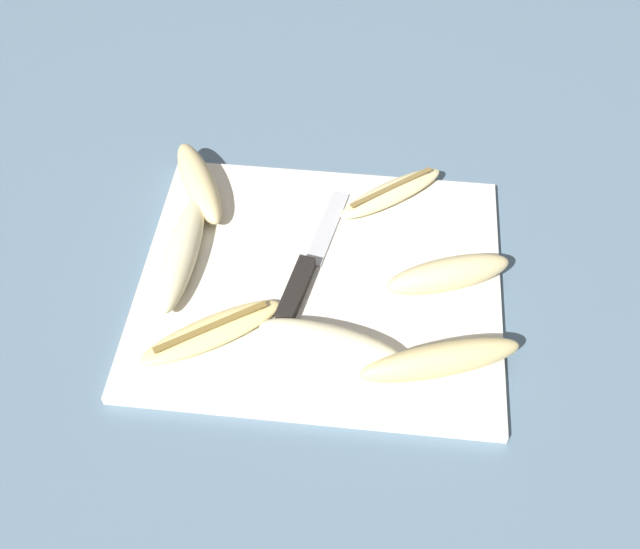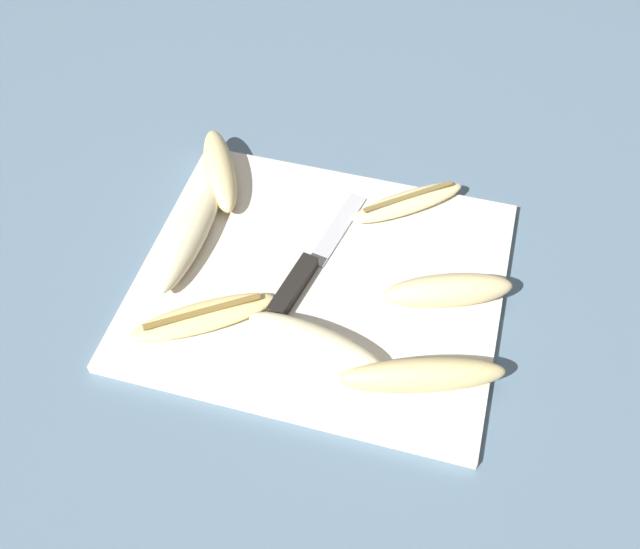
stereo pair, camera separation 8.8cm
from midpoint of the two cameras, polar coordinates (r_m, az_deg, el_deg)
name	(u,v)px [view 1 (the left image)]	position (r m, az deg, el deg)	size (l,w,h in m)	color
ground_plane	(320,286)	(0.90, -2.80, -1.05)	(4.00, 4.00, 0.00)	slate
cutting_board	(320,283)	(0.89, -2.82, -0.81)	(0.43, 0.37, 0.01)	silver
knife	(302,276)	(0.88, -4.24, -0.33)	(0.06, 0.22, 0.02)	black
banana_spotted_left	(440,360)	(0.81, 6.08, -6.70)	(0.18, 0.09, 0.04)	#DBC684
banana_ripe_center	(448,274)	(0.88, 6.94, -0.16)	(0.15, 0.09, 0.04)	beige
banana_golden_short	(212,332)	(0.85, -11.21, -4.50)	(0.16, 0.13, 0.02)	#EDD689
banana_mellow_near	(199,182)	(0.99, -11.76, 6.75)	(0.11, 0.15, 0.04)	beige
banana_soft_right	(391,193)	(0.97, 2.85, 6.07)	(0.14, 0.13, 0.02)	beige
banana_pale_long	(183,252)	(0.92, -13.14, 1.54)	(0.04, 0.18, 0.03)	beige
banana_bright_far	(330,343)	(0.82, -2.34, -5.44)	(0.17, 0.07, 0.04)	beige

